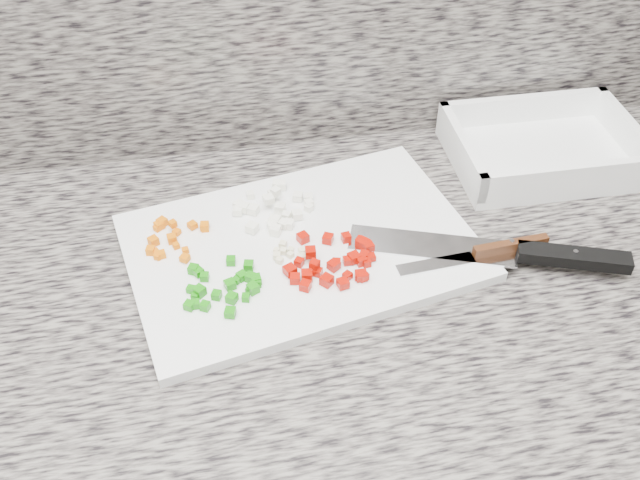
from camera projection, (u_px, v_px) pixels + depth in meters
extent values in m
cube|color=slate|center=(214.00, 306.00, 0.86)|extent=(3.96, 0.64, 0.04)
cube|color=white|center=(301.00, 247.00, 0.89)|extent=(0.47, 0.36, 0.01)
cube|color=#DB6504|center=(157.00, 228.00, 0.90)|extent=(0.01, 0.01, 0.01)
cube|color=#DB6504|center=(156.00, 252.00, 0.87)|extent=(0.01, 0.01, 0.01)
cube|color=#DB6504|center=(158.00, 256.00, 0.86)|extent=(0.01, 0.01, 0.01)
cube|color=#DB6504|center=(162.00, 254.00, 0.87)|extent=(0.01, 0.01, 0.01)
cube|color=#DB6504|center=(159.00, 225.00, 0.90)|extent=(0.01, 0.01, 0.01)
cube|color=#DB6504|center=(162.00, 222.00, 0.91)|extent=(0.02, 0.02, 0.01)
cube|color=#DB6504|center=(173.00, 224.00, 0.90)|extent=(0.01, 0.01, 0.01)
cube|color=#DB6504|center=(153.00, 241.00, 0.88)|extent=(0.02, 0.02, 0.01)
cube|color=#DB6504|center=(158.00, 256.00, 0.86)|extent=(0.01, 0.01, 0.01)
cube|color=#DB6504|center=(185.00, 258.00, 0.86)|extent=(0.01, 0.01, 0.01)
cube|color=#DB6504|center=(172.00, 239.00, 0.89)|extent=(0.01, 0.01, 0.01)
cube|color=#DB6504|center=(185.00, 250.00, 0.87)|extent=(0.01, 0.01, 0.01)
cube|color=#DB6504|center=(176.00, 246.00, 0.88)|extent=(0.01, 0.01, 0.01)
cube|color=#DB6504|center=(151.00, 250.00, 0.87)|extent=(0.01, 0.01, 0.01)
cube|color=#DB6504|center=(192.00, 225.00, 0.90)|extent=(0.01, 0.01, 0.01)
cube|color=#DB6504|center=(177.00, 232.00, 0.90)|extent=(0.01, 0.01, 0.01)
cube|color=#DB6504|center=(205.00, 227.00, 0.90)|extent=(0.01, 0.01, 0.01)
cube|color=#DB6504|center=(205.00, 226.00, 0.90)|extent=(0.01, 0.01, 0.01)
cube|color=white|center=(297.00, 215.00, 0.92)|extent=(0.01, 0.01, 0.01)
cube|color=white|center=(281.00, 185.00, 0.96)|extent=(0.01, 0.01, 0.01)
cube|color=white|center=(253.00, 210.00, 0.93)|extent=(0.02, 0.02, 0.01)
cube|color=white|center=(298.00, 197.00, 0.95)|extent=(0.02, 0.02, 0.01)
cube|color=white|center=(309.00, 203.00, 0.94)|extent=(0.01, 0.01, 0.01)
cube|color=white|center=(275.00, 231.00, 0.90)|extent=(0.01, 0.01, 0.01)
cube|color=white|center=(250.00, 195.00, 0.95)|extent=(0.01, 0.01, 0.01)
cube|color=white|center=(289.00, 224.00, 0.91)|extent=(0.02, 0.02, 0.01)
cube|color=white|center=(277.00, 184.00, 0.97)|extent=(0.01, 0.01, 0.01)
cube|color=white|center=(238.00, 211.00, 0.92)|extent=(0.01, 0.01, 0.01)
cube|color=white|center=(272.00, 226.00, 0.90)|extent=(0.01, 0.01, 0.01)
cube|color=white|center=(268.00, 199.00, 0.93)|extent=(0.02, 0.02, 0.01)
cube|color=white|center=(280.00, 208.00, 0.93)|extent=(0.02, 0.02, 0.01)
cube|color=white|center=(284.00, 224.00, 0.91)|extent=(0.02, 0.02, 0.01)
cube|color=white|center=(276.00, 192.00, 0.94)|extent=(0.02, 0.02, 0.01)
cube|color=white|center=(275.00, 230.00, 0.90)|extent=(0.02, 0.02, 0.01)
cube|color=white|center=(243.00, 207.00, 0.93)|extent=(0.02, 0.02, 0.01)
cube|color=white|center=(309.00, 208.00, 0.93)|extent=(0.01, 0.01, 0.01)
cube|color=white|center=(309.00, 197.00, 0.95)|extent=(0.01, 0.01, 0.01)
cube|color=white|center=(252.00, 228.00, 0.90)|extent=(0.02, 0.02, 0.01)
cube|color=white|center=(275.00, 220.00, 0.91)|extent=(0.02, 0.02, 0.01)
cube|color=white|center=(239.00, 205.00, 0.93)|extent=(0.02, 0.02, 0.01)
cube|color=white|center=(272.00, 193.00, 0.95)|extent=(0.01, 0.01, 0.01)
cube|color=white|center=(286.00, 216.00, 0.92)|extent=(0.01, 0.01, 0.01)
cube|color=#167C0B|center=(232.00, 298.00, 0.81)|extent=(0.02, 0.02, 0.01)
cube|color=#167C0B|center=(189.00, 305.00, 0.80)|extent=(0.01, 0.01, 0.01)
cube|color=#167C0B|center=(230.00, 284.00, 0.83)|extent=(0.02, 0.02, 0.01)
cube|color=#167C0B|center=(217.00, 295.00, 0.82)|extent=(0.01, 0.01, 0.01)
cube|color=#167C0B|center=(237.00, 280.00, 0.83)|extent=(0.01, 0.01, 0.01)
cube|color=#167C0B|center=(242.00, 276.00, 0.84)|extent=(0.01, 0.01, 0.01)
cube|color=#167C0B|center=(193.00, 269.00, 0.85)|extent=(0.01, 0.01, 0.01)
cube|color=#167C0B|center=(230.00, 312.00, 0.80)|extent=(0.01, 0.01, 0.01)
cube|color=#167C0B|center=(253.00, 288.00, 0.82)|extent=(0.02, 0.02, 0.01)
cube|color=#167C0B|center=(246.00, 298.00, 0.81)|extent=(0.01, 0.01, 0.01)
cube|color=#167C0B|center=(256.00, 280.00, 0.83)|extent=(0.01, 0.01, 0.01)
cube|color=#167C0B|center=(195.00, 295.00, 0.82)|extent=(0.01, 0.01, 0.01)
cube|color=#167C0B|center=(250.00, 277.00, 0.84)|extent=(0.01, 0.01, 0.01)
cube|color=#167C0B|center=(196.00, 304.00, 0.81)|extent=(0.01, 0.01, 0.01)
cube|color=#167C0B|center=(199.00, 291.00, 0.82)|extent=(0.02, 0.02, 0.01)
cube|color=#167C0B|center=(198.00, 272.00, 0.84)|extent=(0.02, 0.02, 0.01)
cube|color=#167C0B|center=(257.00, 282.00, 0.83)|extent=(0.01, 0.01, 0.01)
cube|color=#167C0B|center=(191.00, 289.00, 0.82)|extent=(0.01, 0.01, 0.01)
cube|color=#167C0B|center=(205.00, 306.00, 0.80)|extent=(0.01, 0.01, 0.01)
cube|color=#167C0B|center=(249.00, 266.00, 0.85)|extent=(0.01, 0.01, 0.01)
cube|color=#167C0B|center=(254.00, 285.00, 0.83)|extent=(0.01, 0.01, 0.01)
cube|color=#167C0B|center=(231.00, 261.00, 0.86)|extent=(0.01, 0.01, 0.01)
cube|color=#167C0B|center=(250.00, 289.00, 0.82)|extent=(0.01, 0.01, 0.01)
cube|color=#167C0B|center=(205.00, 277.00, 0.84)|extent=(0.01, 0.01, 0.01)
cube|color=#A00C02|center=(334.00, 265.00, 0.85)|extent=(0.02, 0.02, 0.01)
cube|color=#A00C02|center=(363.00, 243.00, 0.88)|extent=(0.02, 0.02, 0.01)
cube|color=#A00C02|center=(305.00, 286.00, 0.83)|extent=(0.02, 0.02, 0.01)
cube|color=#A00C02|center=(361.00, 275.00, 0.84)|extent=(0.01, 0.01, 0.01)
cube|color=#A00C02|center=(360.00, 241.00, 0.88)|extent=(0.01, 0.01, 0.01)
cube|color=#A00C02|center=(361.00, 260.00, 0.86)|extent=(0.01, 0.01, 0.01)
cube|color=#A00C02|center=(315.00, 264.00, 0.84)|extent=(0.01, 0.01, 0.01)
cube|color=#A00C02|center=(347.00, 276.00, 0.84)|extent=(0.01, 0.01, 0.01)
cube|color=#A00C02|center=(295.00, 279.00, 0.83)|extent=(0.01, 0.01, 0.01)
cube|color=#A00C02|center=(311.00, 252.00, 0.85)|extent=(0.01, 0.01, 0.01)
cube|color=#A00C02|center=(367.00, 263.00, 0.86)|extent=(0.01, 0.01, 0.01)
cube|color=#A00C02|center=(347.00, 261.00, 0.86)|extent=(0.01, 0.01, 0.01)
cube|color=#A00C02|center=(361.00, 261.00, 0.86)|extent=(0.01, 0.01, 0.01)
cube|color=#A00C02|center=(336.00, 263.00, 0.86)|extent=(0.01, 0.01, 0.01)
cube|color=#A00C02|center=(327.00, 280.00, 0.83)|extent=(0.02, 0.02, 0.01)
cube|color=#A00C02|center=(307.00, 275.00, 0.84)|extent=(0.01, 0.01, 0.01)
cube|color=#A00C02|center=(354.00, 257.00, 0.86)|extent=(0.02, 0.02, 0.01)
cube|color=#A00C02|center=(346.00, 238.00, 0.89)|extent=(0.01, 0.01, 0.01)
cube|color=#A00C02|center=(303.00, 238.00, 0.89)|extent=(0.02, 0.02, 0.01)
cube|color=#A00C02|center=(368.00, 247.00, 0.87)|extent=(0.01, 0.01, 0.01)
cube|color=#A00C02|center=(318.00, 272.00, 0.84)|extent=(0.01, 0.01, 0.01)
cube|color=#A00C02|center=(299.00, 262.00, 0.86)|extent=(0.01, 0.01, 0.01)
cube|color=#A00C02|center=(359.00, 275.00, 0.84)|extent=(0.01, 0.01, 0.01)
cube|color=#A00C02|center=(328.00, 239.00, 0.88)|extent=(0.02, 0.02, 0.01)
cube|color=#A00C02|center=(364.00, 255.00, 0.86)|extent=(0.01, 0.01, 0.01)
cube|color=#A00C02|center=(290.00, 270.00, 0.84)|extent=(0.02, 0.02, 0.01)
cube|color=#A00C02|center=(363.00, 276.00, 0.84)|extent=(0.01, 0.01, 0.01)
cube|color=#A00C02|center=(343.00, 283.00, 0.83)|extent=(0.01, 0.01, 0.01)
cube|color=#A00C02|center=(371.00, 257.00, 0.86)|extent=(0.01, 0.01, 0.01)
cube|color=beige|center=(303.00, 257.00, 0.86)|extent=(0.01, 0.01, 0.01)
cube|color=beige|center=(283.00, 251.00, 0.87)|extent=(0.01, 0.01, 0.01)
cube|color=beige|center=(277.00, 256.00, 0.86)|extent=(0.01, 0.01, 0.01)
cube|color=beige|center=(279.00, 260.00, 0.86)|extent=(0.01, 0.01, 0.01)
cube|color=beige|center=(283.00, 244.00, 0.88)|extent=(0.01, 0.01, 0.01)
cube|color=beige|center=(291.00, 250.00, 0.87)|extent=(0.01, 0.01, 0.01)
cube|color=beige|center=(302.00, 251.00, 0.87)|extent=(0.01, 0.01, 0.01)
cube|color=beige|center=(277.00, 251.00, 0.87)|extent=(0.01, 0.01, 0.01)
cube|color=beige|center=(290.00, 255.00, 0.87)|extent=(0.01, 0.01, 0.01)
cube|color=beige|center=(300.00, 257.00, 0.86)|extent=(0.01, 0.01, 0.01)
cube|color=silver|center=(432.00, 246.00, 0.88)|extent=(0.21, 0.11, 0.00)
cube|color=black|center=(574.00, 257.00, 0.86)|extent=(0.13, 0.07, 0.02)
cylinder|color=silver|center=(576.00, 252.00, 0.85)|extent=(0.01, 0.01, 0.00)
cube|color=silver|center=(436.00, 264.00, 0.86)|extent=(0.10, 0.03, 0.00)
cube|color=#472511|center=(510.00, 247.00, 0.87)|extent=(0.10, 0.02, 0.02)
cylinder|color=silver|center=(512.00, 241.00, 0.87)|extent=(0.01, 0.01, 0.00)
cube|color=white|center=(541.00, 157.00, 1.03)|extent=(0.27, 0.19, 0.01)
cube|color=white|center=(522.00, 108.00, 1.08)|extent=(0.26, 0.02, 0.04)
cube|color=white|center=(572.00, 179.00, 0.95)|extent=(0.26, 0.02, 0.04)
cube|color=white|center=(627.00, 133.00, 1.03)|extent=(0.02, 0.19, 0.04)
cube|color=white|center=(461.00, 150.00, 1.00)|extent=(0.02, 0.19, 0.04)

